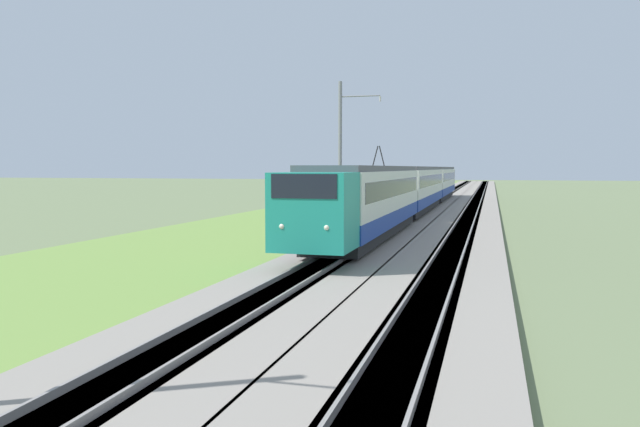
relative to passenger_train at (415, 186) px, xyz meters
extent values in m
cube|color=gray|center=(0.66, 0.00, -2.20)|extent=(240.00, 4.40, 0.30)
cube|color=gray|center=(0.66, -4.33, -2.20)|extent=(240.00, 4.40, 0.30)
cube|color=#4C4238|center=(0.66, 0.00, -2.20)|extent=(240.00, 1.57, 0.30)
cube|color=gray|center=(0.66, 0.53, -1.97)|extent=(240.00, 0.07, 0.15)
cube|color=gray|center=(0.66, -0.53, -1.97)|extent=(240.00, 0.07, 0.15)
cube|color=#4C4238|center=(0.66, -4.33, -2.20)|extent=(240.00, 1.57, 0.30)
cube|color=gray|center=(0.66, -3.80, -1.97)|extent=(240.00, 0.07, 0.15)
cube|color=gray|center=(0.66, -4.86, -1.97)|extent=(240.00, 0.07, 0.15)
cube|color=olive|center=(0.66, 7.06, -2.29)|extent=(240.00, 13.96, 0.12)
cube|color=teal|center=(-29.66, 0.00, -0.01)|extent=(2.52, 2.69, 2.68)
cube|color=black|center=(-30.04, 0.00, 0.89)|extent=(1.82, 2.24, 0.80)
sphere|color=#F2EAC6|center=(-30.88, 0.77, -0.45)|extent=(0.20, 0.20, 0.20)
sphere|color=#F2EAC6|center=(-30.88, -0.77, -0.45)|extent=(0.20, 0.20, 0.20)
cube|color=navy|center=(-19.66, 0.00, -0.97)|extent=(17.48, 2.80, 0.75)
cube|color=silver|center=(-19.66, 0.00, 0.37)|extent=(17.48, 2.80, 1.93)
cube|color=black|center=(-19.66, 0.00, 0.52)|extent=(16.08, 2.82, 0.81)
cube|color=#515156|center=(-19.66, 0.00, 1.46)|extent=(17.48, 2.58, 0.25)
cube|color=black|center=(-19.66, 0.00, -1.62)|extent=(16.61, 2.38, 0.55)
cylinder|color=black|center=(-26.60, 0.53, -1.47)|extent=(0.86, 0.12, 0.86)
cylinder|color=black|center=(-26.60, -0.53, -1.47)|extent=(0.86, 0.12, 0.86)
cube|color=navy|center=(-0.32, 0.00, -0.97)|extent=(20.01, 2.80, 0.75)
cube|color=silver|center=(-0.32, 0.00, 0.37)|extent=(20.01, 2.80, 1.93)
cube|color=black|center=(-0.32, 0.00, 0.52)|extent=(18.41, 2.82, 0.81)
cube|color=#515156|center=(-0.32, 0.00, 1.46)|extent=(20.01, 2.58, 0.25)
cube|color=black|center=(-0.32, 0.00, -1.62)|extent=(19.01, 2.38, 0.55)
cube|color=navy|center=(20.29, 0.00, -0.97)|extent=(20.01, 2.80, 0.75)
cube|color=silver|center=(20.29, 0.00, 0.37)|extent=(20.01, 2.80, 1.93)
cube|color=black|center=(20.29, 0.00, 0.52)|extent=(18.41, 2.82, 0.81)
cube|color=#515156|center=(20.29, 0.00, 1.46)|extent=(20.01, 2.58, 0.25)
cube|color=black|center=(20.29, 0.00, -1.62)|extent=(19.01, 2.38, 0.55)
cylinder|color=black|center=(-17.04, 0.17, 2.13)|extent=(0.06, 0.33, 1.08)
cylinder|color=black|center=(-17.04, -0.17, 2.13)|extent=(0.06, 0.33, 1.08)
cube|color=black|center=(-26.60, 0.00, -2.35)|extent=(0.10, 0.10, 0.00)
cylinder|color=slate|center=(-14.04, 2.86, 2.13)|extent=(0.22, 0.22, 8.95)
cylinder|color=slate|center=(-14.04, 1.66, 5.70)|extent=(0.08, 2.40, 0.08)
cylinder|color=#B2ADA8|center=(-14.04, 0.46, 5.50)|extent=(0.10, 0.10, 0.30)
camera|label=1|loc=(-50.37, -5.91, 1.50)|focal=35.00mm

